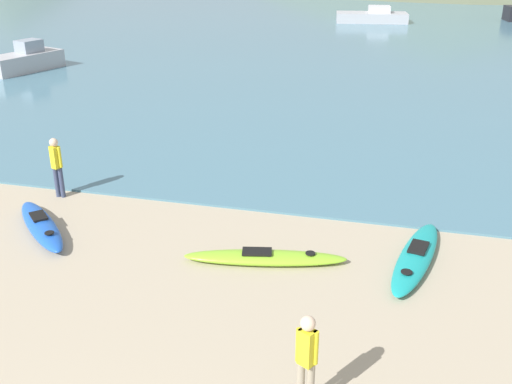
{
  "coord_description": "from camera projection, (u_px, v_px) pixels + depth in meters",
  "views": [
    {
      "loc": [
        3.96,
        -2.56,
        6.54
      ],
      "look_at": [
        0.51,
        10.95,
        0.5
      ],
      "focal_mm": 42.0,
      "sensor_mm": 36.0,
      "label": 1
    }
  ],
  "objects": [
    {
      "name": "bay_water",
      "position": [
        360.0,
        24.0,
        46.52
      ],
      "size": [
        160.0,
        70.0,
        0.06
      ],
      "primitive_type": "cube",
      "color": "teal",
      "rests_on": "ground_plane"
    },
    {
      "name": "kayak_on_sand_1",
      "position": [
        41.0,
        225.0,
        14.2
      ],
      "size": [
        2.63,
        2.56,
        0.38
      ],
      "color": "blue",
      "rests_on": "ground_plane"
    },
    {
      "name": "kayak_on_sand_3",
      "position": [
        265.0,
        258.0,
        12.87
      ],
      "size": [
        3.56,
        1.31,
        0.29
      ],
      "color": "#8CCC2D",
      "rests_on": "ground_plane"
    },
    {
      "name": "kayak_on_sand_4",
      "position": [
        416.0,
        257.0,
        12.88
      ],
      "size": [
        1.33,
        3.52,
        0.31
      ],
      "color": "teal",
      "rests_on": "ground_plane"
    },
    {
      "name": "person_near_foreground",
      "position": [
        307.0,
        357.0,
        8.6
      ],
      "size": [
        0.33,
        0.27,
        1.64
      ],
      "color": "gray",
      "rests_on": "ground_plane"
    },
    {
      "name": "person_near_waterline",
      "position": [
        57.0,
        164.0,
        15.79
      ],
      "size": [
        0.33,
        0.28,
        1.65
      ],
      "color": "#384260",
      "rests_on": "ground_plane"
    },
    {
      "name": "moored_boat_2",
      "position": [
        372.0,
        17.0,
        47.09
      ],
      "size": [
        5.73,
        2.91,
        1.27
      ],
      "color": "#B2B2B7",
      "rests_on": "bay_water"
    },
    {
      "name": "moored_boat_3",
      "position": [
        25.0,
        60.0,
        30.47
      ],
      "size": [
        2.69,
        4.14,
        1.5
      ],
      "color": "#B2B2B7",
      "rests_on": "bay_water"
    }
  ]
}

